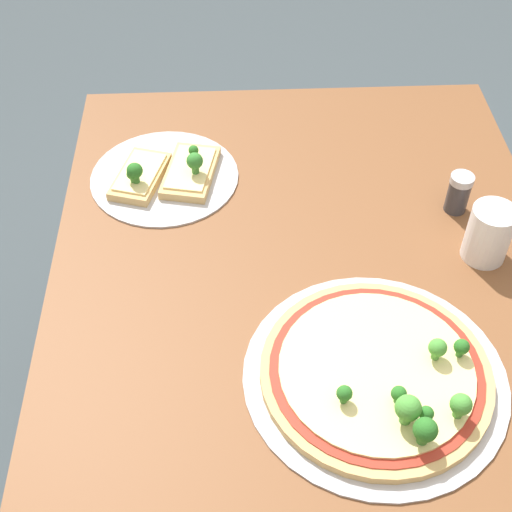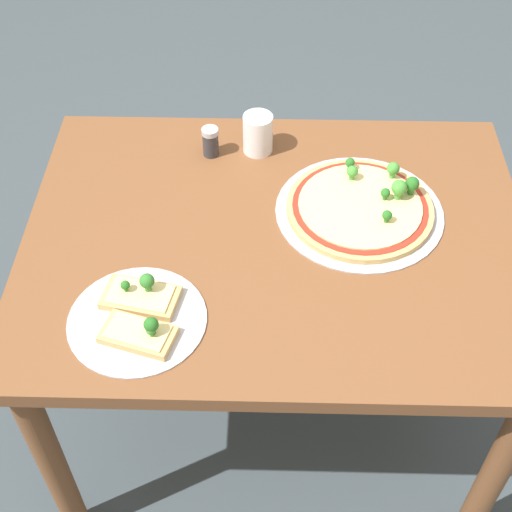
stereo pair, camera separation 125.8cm
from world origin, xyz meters
The scene contains 6 objects.
ground_plane centered at (0.00, 0.00, 0.00)m, with size 8.00×8.00×0.00m, color #3D474C.
dining_table centered at (0.00, 0.00, 0.61)m, with size 1.10×0.83×0.71m.
pizza_tray_whole centered at (0.19, 0.08, 0.72)m, with size 0.37×0.37×0.07m.
pizza_tray_slice centered at (-0.27, -0.24, 0.72)m, with size 0.27×0.27×0.07m.
drinking_cup centered at (-0.05, 0.29, 0.76)m, with size 0.07×0.07×0.10m, color white.
condiment_shaker centered at (-0.16, 0.27, 0.75)m, with size 0.04×0.04×0.07m.
Camera 1 is at (0.75, -0.12, 1.56)m, focal length 50.00 mm.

